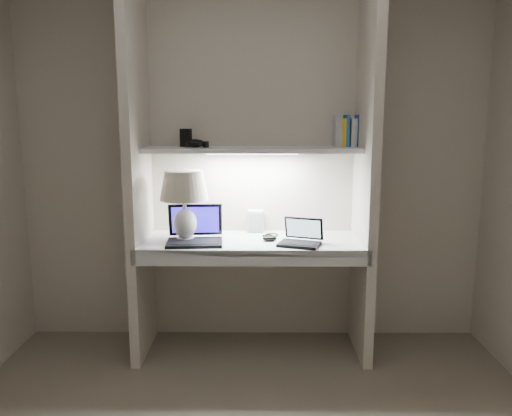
{
  "coord_description": "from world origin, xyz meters",
  "views": [
    {
      "loc": [
        0.05,
        -1.95,
        1.55
      ],
      "look_at": [
        0.03,
        1.05,
        1.01
      ],
      "focal_mm": 35.0,
      "sensor_mm": 36.0,
      "label": 1
    }
  ],
  "objects_px": {
    "table_lamp": "(184,194)",
    "laptop_main": "(195,234)",
    "laptop_netbook": "(301,238)",
    "book_row": "(349,132)",
    "speaker": "(256,221)"
  },
  "relations": [
    {
      "from": "laptop_main",
      "to": "book_row",
      "type": "bearing_deg",
      "value": 10.16
    },
    {
      "from": "table_lamp",
      "to": "book_row",
      "type": "xyz_separation_m",
      "value": [
        1.08,
        0.23,
        0.39
      ]
    },
    {
      "from": "laptop_main",
      "to": "book_row",
      "type": "relative_size",
      "value": 1.76
    },
    {
      "from": "table_lamp",
      "to": "book_row",
      "type": "distance_m",
      "value": 1.17
    },
    {
      "from": "table_lamp",
      "to": "laptop_netbook",
      "type": "distance_m",
      "value": 0.79
    },
    {
      "from": "table_lamp",
      "to": "speaker",
      "type": "bearing_deg",
      "value": 29.61
    },
    {
      "from": "table_lamp",
      "to": "speaker",
      "type": "relative_size",
      "value": 2.97
    },
    {
      "from": "book_row",
      "to": "speaker",
      "type": "bearing_deg",
      "value": 177.53
    },
    {
      "from": "table_lamp",
      "to": "laptop_main",
      "type": "xyz_separation_m",
      "value": [
        0.07,
        -0.03,
        -0.25
      ]
    },
    {
      "from": "laptop_main",
      "to": "laptop_netbook",
      "type": "xyz_separation_m",
      "value": [
        0.67,
        -0.05,
        -0.01
      ]
    },
    {
      "from": "laptop_main",
      "to": "speaker",
      "type": "distance_m",
      "value": 0.48
    },
    {
      "from": "table_lamp",
      "to": "speaker",
      "type": "xyz_separation_m",
      "value": [
        0.45,
        0.26,
        -0.23
      ]
    },
    {
      "from": "laptop_main",
      "to": "book_row",
      "type": "height_order",
      "value": "book_row"
    },
    {
      "from": "laptop_netbook",
      "to": "book_row",
      "type": "relative_size",
      "value": 1.46
    },
    {
      "from": "speaker",
      "to": "book_row",
      "type": "relative_size",
      "value": 0.73
    }
  ]
}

